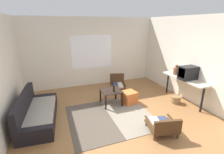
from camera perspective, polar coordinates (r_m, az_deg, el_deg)
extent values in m
plane|color=olive|center=(4.45, 3.44, -15.35)|extent=(7.80, 7.80, 0.00)
cube|color=silver|center=(6.70, -7.14, 8.57)|extent=(5.60, 0.12, 2.70)
cube|color=white|center=(6.64, -7.01, 8.68)|extent=(1.63, 0.01, 1.31)
cube|color=silver|center=(5.69, 27.74, 4.90)|extent=(0.12, 6.60, 2.70)
cube|color=#4C4238|center=(4.50, -7.41, -14.93)|extent=(1.12, 2.03, 0.01)
cube|color=gray|center=(4.83, 5.94, -12.39)|extent=(1.12, 2.03, 0.01)
cube|color=black|center=(4.82, -23.78, -12.49)|extent=(0.95, 2.00, 0.24)
cube|color=gray|center=(4.74, -23.68, -10.69)|extent=(0.83, 1.81, 0.10)
cube|color=black|center=(4.74, -28.25, -9.23)|extent=(0.31, 1.95, 0.65)
cube|color=black|center=(5.57, -22.74, -7.46)|extent=(0.79, 0.25, 0.35)
cube|color=black|center=(4.06, -25.49, -17.98)|extent=(0.79, 0.25, 0.35)
cube|color=black|center=(5.10, -0.35, -4.75)|extent=(0.62, 0.61, 0.02)
cube|color=black|center=(5.35, -4.05, -6.44)|extent=(0.04, 0.04, 0.46)
cube|color=black|center=(5.51, 1.31, -5.63)|extent=(0.04, 0.04, 0.46)
cube|color=black|center=(4.89, -2.22, -8.88)|extent=(0.04, 0.04, 0.46)
cube|color=black|center=(5.07, 3.58, -7.89)|extent=(0.04, 0.04, 0.46)
cylinder|color=#472D19|center=(6.10, 4.42, -4.86)|extent=(0.04, 0.04, 0.14)
cylinder|color=#472D19|center=(6.05, 0.04, -5.02)|extent=(0.04, 0.04, 0.14)
cylinder|color=#472D19|center=(6.56, 3.74, -3.15)|extent=(0.04, 0.04, 0.14)
cylinder|color=#472D19|center=(6.51, -0.32, -3.28)|extent=(0.04, 0.04, 0.14)
cube|color=#472D19|center=(6.26, 1.98, -3.23)|extent=(0.68, 0.71, 0.05)
cube|color=beige|center=(6.24, 2.88, -2.80)|extent=(0.32, 0.55, 0.06)
cube|color=#2D3856|center=(6.21, 1.13, -2.86)|extent=(0.32, 0.55, 0.06)
cube|color=#472D19|center=(6.43, 1.73, -0.51)|extent=(0.54, 0.22, 0.40)
cube|color=#472D19|center=(6.26, 4.29, -2.18)|extent=(0.20, 0.57, 0.04)
cube|color=#472D19|center=(6.20, -0.33, -2.31)|extent=(0.20, 0.57, 0.04)
cylinder|color=#472D19|center=(4.35, 11.83, -15.65)|extent=(0.04, 0.04, 0.12)
cylinder|color=#472D19|center=(4.55, 18.57, -14.63)|extent=(0.04, 0.04, 0.12)
cylinder|color=#472D19|center=(3.95, 14.58, -19.85)|extent=(0.04, 0.04, 0.12)
cylinder|color=#472D19|center=(4.17, 21.95, -18.41)|extent=(0.04, 0.04, 0.12)
cube|color=#472D19|center=(4.19, 16.85, -16.11)|extent=(0.75, 0.74, 0.05)
cube|color=silver|center=(4.14, 15.37, -15.56)|extent=(0.32, 0.59, 0.06)
cube|color=#2D3856|center=(4.22, 18.21, -15.10)|extent=(0.32, 0.59, 0.06)
cube|color=#472D19|center=(3.89, 18.84, -16.12)|extent=(0.63, 0.21, 0.31)
cube|color=#472D19|center=(4.02, 13.05, -15.37)|extent=(0.18, 0.61, 0.04)
cube|color=#472D19|center=(4.25, 20.71, -14.16)|extent=(0.18, 0.61, 0.04)
cube|color=#D1662D|center=(5.31, 6.02, -7.07)|extent=(0.47, 0.47, 0.39)
cube|color=beige|center=(5.67, 23.92, -0.49)|extent=(0.44, 1.62, 0.04)
cylinder|color=black|center=(5.34, 28.91, -7.01)|extent=(0.06, 0.06, 0.77)
cylinder|color=black|center=(6.32, 18.79, -1.94)|extent=(0.06, 0.06, 0.77)
cube|color=black|center=(5.53, 25.02, 1.35)|extent=(0.53, 0.34, 0.41)
cube|color=black|center=(5.35, 23.09, 1.29)|extent=(0.01, 0.26, 0.28)
cylinder|color=brown|center=(5.91, 21.46, 1.91)|extent=(0.20, 0.20, 0.23)
cylinder|color=brown|center=(5.87, 21.64, 3.45)|extent=(0.08, 0.08, 0.10)
cylinder|color=black|center=(4.96, 0.66, -4.10)|extent=(0.07, 0.07, 0.20)
cylinder|color=black|center=(4.91, 0.66, -2.71)|extent=(0.03, 0.03, 0.06)
cylinder|color=olive|center=(5.71, 21.32, -7.33)|extent=(0.29, 0.29, 0.23)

